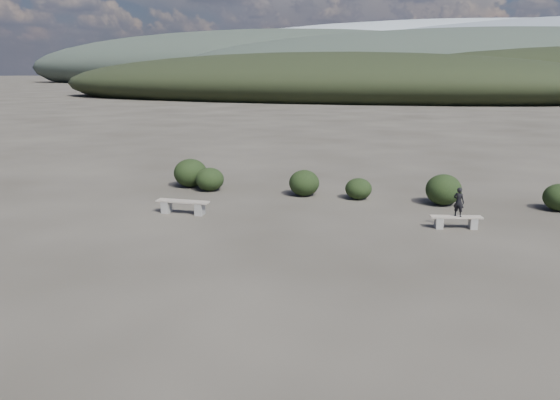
% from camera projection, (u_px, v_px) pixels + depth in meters
% --- Properties ---
extents(ground, '(1200.00, 1200.00, 0.00)m').
position_uv_depth(ground, '(257.00, 273.00, 14.02)').
color(ground, '#322D27').
rests_on(ground, ground).
extents(bench_left, '(1.99, 0.58, 0.49)m').
position_uv_depth(bench_left, '(183.00, 206.00, 19.78)').
color(bench_left, slate).
rests_on(bench_left, ground).
extents(bench_right, '(1.70, 0.82, 0.42)m').
position_uv_depth(bench_right, '(456.00, 221.00, 17.93)').
color(bench_right, slate).
rests_on(bench_right, ground).
extents(seated_person, '(0.41, 0.34, 0.97)m').
position_uv_depth(seated_person, '(459.00, 202.00, 17.78)').
color(seated_person, black).
rests_on(seated_person, bench_right).
extents(shrub_a, '(1.23, 1.23, 1.00)m').
position_uv_depth(shrub_a, '(210.00, 179.00, 23.60)').
color(shrub_a, black).
rests_on(shrub_a, ground).
extents(shrub_b, '(1.26, 1.26, 1.08)m').
position_uv_depth(shrub_b, '(304.00, 183.00, 22.64)').
color(shrub_b, black).
rests_on(shrub_b, ground).
extents(shrub_c, '(1.08, 1.08, 0.86)m').
position_uv_depth(shrub_c, '(358.00, 189.00, 22.04)').
color(shrub_c, black).
rests_on(shrub_c, ground).
extents(shrub_d, '(1.37, 1.37, 1.20)m').
position_uv_depth(shrub_d, '(444.00, 190.00, 21.06)').
color(shrub_d, black).
rests_on(shrub_d, ground).
extents(shrub_e, '(1.21, 1.21, 1.01)m').
position_uv_depth(shrub_e, '(560.00, 197.00, 20.20)').
color(shrub_e, black).
rests_on(shrub_e, ground).
extents(shrub_f, '(1.48, 1.48, 1.26)m').
position_uv_depth(shrub_f, '(190.00, 173.00, 24.40)').
color(shrub_f, black).
rests_on(shrub_f, ground).
extents(mountain_ridges, '(500.00, 400.00, 56.00)m').
position_uv_depth(mountain_ridges, '(459.00, 62.00, 324.71)').
color(mountain_ridges, black).
rests_on(mountain_ridges, ground).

